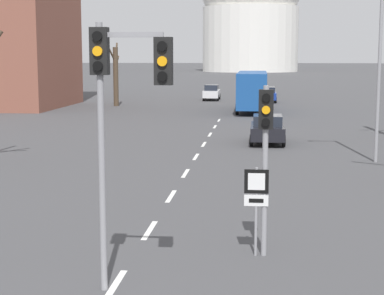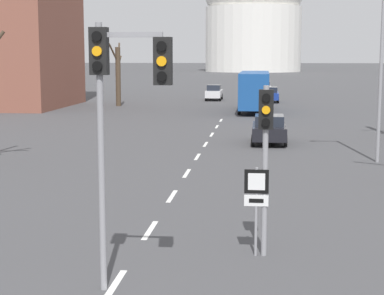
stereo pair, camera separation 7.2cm
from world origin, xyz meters
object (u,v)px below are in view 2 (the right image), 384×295
object	(u,v)px
street_lamp_right	(377,37)
city_bus	(254,88)
sedan_far_left	(214,92)
sedan_near_left	(264,88)
sedan_near_right	(269,129)
traffic_signal_centre_tall	(121,91)
traffic_signal_near_right	(266,137)
sedan_mid_centre	(270,95)
route_sign_post	(256,197)

from	to	relation	value
street_lamp_right	city_bus	size ratio (longest dim) A/B	0.90
sedan_far_left	city_bus	size ratio (longest dim) A/B	0.41
street_lamp_right	sedan_near_left	size ratio (longest dim) A/B	2.19
sedan_far_left	city_bus	bearing A→B (deg)	-71.66
sedan_far_left	city_bus	world-z (taller)	city_bus
city_bus	sedan_near_right	bearing A→B (deg)	-86.89
traffic_signal_centre_tall	street_lamp_right	distance (m)	19.40
traffic_signal_near_right	sedan_far_left	xyz separation A→B (m)	(-5.46, 55.64, -2.11)
traffic_signal_centre_tall	sedan_mid_centre	size ratio (longest dim) A/B	1.44
sedan_near_left	sedan_near_right	world-z (taller)	sedan_near_left
sedan_mid_centre	city_bus	distance (m)	11.56
sedan_mid_centre	street_lamp_right	bearing A→B (deg)	-83.44
sedan_near_left	sedan_far_left	size ratio (longest dim) A/B	1.01
traffic_signal_near_right	sedan_near_left	world-z (taller)	traffic_signal_near_right
route_sign_post	city_bus	distance (m)	41.69
traffic_signal_near_right	traffic_signal_centre_tall	distance (m)	4.25
sedan_mid_centre	city_bus	bearing A→B (deg)	-97.47
sedan_far_left	sedan_near_left	bearing A→B (deg)	65.22
traffic_signal_centre_tall	sedan_near_right	distance (m)	23.98
street_lamp_right	sedan_far_left	size ratio (longest dim) A/B	2.22
traffic_signal_centre_tall	sedan_far_left	distance (m)	58.55
traffic_signal_centre_tall	route_sign_post	size ratio (longest dim) A/B	2.51
sedan_mid_centre	sedan_far_left	world-z (taller)	sedan_far_left
traffic_signal_near_right	traffic_signal_centre_tall	world-z (taller)	traffic_signal_centre_tall
route_sign_post	sedan_mid_centre	bearing A→B (deg)	89.05
traffic_signal_centre_tall	sedan_near_left	size ratio (longest dim) A/B	1.27
street_lamp_right	sedan_near_left	bearing A→B (deg)	95.46
city_bus	traffic_signal_centre_tall	bearing A→B (deg)	-92.78
street_lamp_right	city_bus	distance (m)	27.69
sedan_near_left	sedan_mid_centre	size ratio (longest dim) A/B	1.14
route_sign_post	sedan_near_right	distance (m)	20.82
traffic_signal_near_right	sedan_near_left	bearing A→B (deg)	89.97
sedan_far_left	traffic_signal_near_right	bearing A→B (deg)	-84.39
sedan_mid_centre	city_bus	xyz separation A→B (m)	(-1.49, -11.39, 1.22)
traffic_signal_centre_tall	city_bus	bearing A→B (deg)	87.22
sedan_near_left	sedan_far_left	distance (m)	13.11
sedan_near_right	city_bus	world-z (taller)	city_bus
sedan_near_right	traffic_signal_centre_tall	bearing A→B (deg)	-97.97
sedan_near_left	sedan_mid_centre	xyz separation A→B (m)	(0.64, -14.52, -0.01)
sedan_far_left	route_sign_post	bearing A→B (deg)	-84.60
traffic_signal_centre_tall	sedan_mid_centre	bearing A→B (deg)	86.26
route_sign_post	sedan_mid_centre	size ratio (longest dim) A/B	0.57
traffic_signal_near_right	route_sign_post	distance (m)	1.48
traffic_signal_near_right	sedan_far_left	distance (m)	55.95
sedan_mid_centre	traffic_signal_near_right	bearing A→B (deg)	-90.73
traffic_signal_centre_tall	sedan_near_right	bearing A→B (deg)	82.03
traffic_signal_centre_tall	sedan_far_left	size ratio (longest dim) A/B	1.29
sedan_near_right	city_bus	distance (m)	20.95
traffic_signal_near_right	route_sign_post	xyz separation A→B (m)	(-0.20, -0.06, -1.47)
street_lamp_right	sedan_mid_centre	distance (m)	38.77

